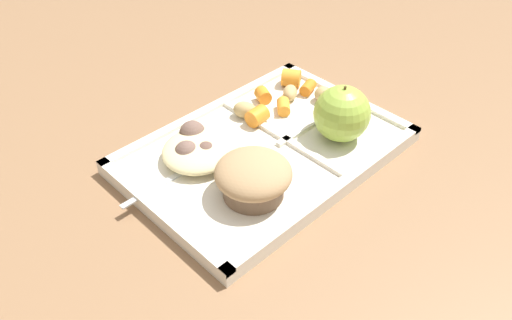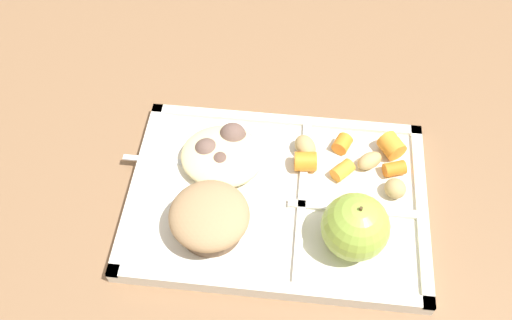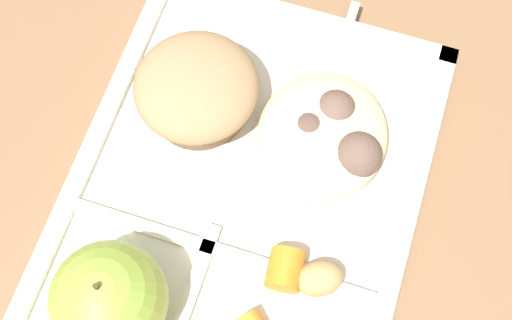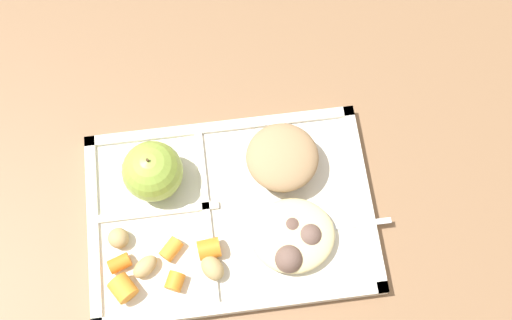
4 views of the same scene
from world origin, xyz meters
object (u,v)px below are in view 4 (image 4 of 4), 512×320
(bran_muffin, at_px, (282,159))
(plastic_fork, at_px, (315,229))
(green_apple, at_px, (153,171))
(lunch_tray, at_px, (230,214))

(bran_muffin, height_order, plastic_fork, bran_muffin)
(green_apple, xyz_separation_m, bran_muffin, (0.17, 0.00, -0.01))
(lunch_tray, relative_size, plastic_fork, 2.21)
(lunch_tray, height_order, plastic_fork, lunch_tray)
(plastic_fork, bearing_deg, lunch_tray, 160.75)
(bran_muffin, relative_size, plastic_fork, 0.56)
(green_apple, relative_size, plastic_fork, 0.49)
(bran_muffin, distance_m, plastic_fork, 0.10)
(bran_muffin, bearing_deg, lunch_tray, -144.06)
(plastic_fork, bearing_deg, green_apple, 154.98)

